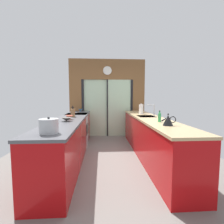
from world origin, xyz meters
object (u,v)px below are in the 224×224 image
(mixing_bowl_far, at_px, (80,110))
(kettle, at_px, (168,120))
(mixing_bowl_near, at_px, (66,119))
(knife_block, at_px, (73,113))
(mixing_bowl_mid, at_px, (69,117))
(oven_range, at_px, (77,130))
(stock_pot, at_px, (49,126))
(soap_bottle, at_px, (160,117))
(paper_towel_roll, at_px, (141,109))

(mixing_bowl_far, height_order, kettle, kettle)
(mixing_bowl_near, bearing_deg, knife_block, 90.00)
(mixing_bowl_far, xyz_separation_m, kettle, (1.78, -2.73, 0.04))
(mixing_bowl_near, height_order, kettle, kettle)
(kettle, bearing_deg, mixing_bowl_mid, 153.99)
(mixing_bowl_far, distance_m, knife_block, 1.42)
(oven_range, height_order, stock_pot, stock_pot)
(mixing_bowl_near, relative_size, mixing_bowl_mid, 1.35)
(oven_range, relative_size, soap_bottle, 4.28)
(mixing_bowl_mid, distance_m, knife_block, 0.45)
(stock_pot, xyz_separation_m, kettle, (1.78, 0.47, -0.01))
(knife_block, xyz_separation_m, kettle, (1.78, -1.31, -0.01))
(mixing_bowl_near, bearing_deg, mixing_bowl_far, 90.00)
(knife_block, distance_m, kettle, 2.21)
(oven_range, xyz_separation_m, mixing_bowl_far, (0.02, 0.70, 0.51))
(stock_pot, bearing_deg, soap_bottle, 26.06)
(oven_range, bearing_deg, mixing_bowl_mid, -89.09)
(paper_towel_roll, bearing_deg, soap_bottle, -90.00)
(knife_block, bearing_deg, stock_pot, -90.00)
(stock_pot, relative_size, soap_bottle, 1.16)
(mixing_bowl_mid, bearing_deg, knife_block, 90.00)
(kettle, bearing_deg, soap_bottle, 90.29)
(mixing_bowl_mid, height_order, paper_towel_roll, paper_towel_roll)
(knife_block, height_order, soap_bottle, knife_block)
(kettle, relative_size, soap_bottle, 1.17)
(soap_bottle, bearing_deg, mixing_bowl_near, 173.70)
(mixing_bowl_near, relative_size, knife_block, 0.80)
(oven_range, xyz_separation_m, paper_towel_roll, (1.80, -0.18, 0.60))
(mixing_bowl_far, bearing_deg, stock_pot, -90.00)
(soap_bottle, xyz_separation_m, paper_towel_roll, (0.00, 1.45, 0.04))
(mixing_bowl_mid, distance_m, kettle, 1.98)
(knife_block, bearing_deg, kettle, -36.39)
(oven_range, relative_size, mixing_bowl_far, 6.20)
(mixing_bowl_far, bearing_deg, mixing_bowl_mid, -90.00)
(stock_pot, relative_size, kettle, 0.99)
(mixing_bowl_mid, height_order, stock_pot, stock_pot)
(kettle, bearing_deg, knife_block, 143.61)
(mixing_bowl_near, xyz_separation_m, kettle, (1.78, -0.59, 0.05))
(stock_pot, height_order, paper_towel_roll, paper_towel_roll)
(soap_bottle, relative_size, paper_towel_roll, 0.73)
(knife_block, distance_m, stock_pot, 1.79)
(mixing_bowl_near, distance_m, mixing_bowl_mid, 0.28)
(knife_block, relative_size, paper_towel_roll, 0.91)
(oven_range, distance_m, soap_bottle, 2.49)
(mixing_bowl_near, height_order, mixing_bowl_far, mixing_bowl_far)
(oven_range, xyz_separation_m, kettle, (1.80, -2.03, 0.55))
(oven_range, height_order, kettle, kettle)
(kettle, distance_m, soap_bottle, 0.40)
(knife_block, xyz_separation_m, soap_bottle, (1.78, -0.92, -0.01))
(mixing_bowl_mid, xyz_separation_m, paper_towel_roll, (1.78, 0.98, 0.09))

